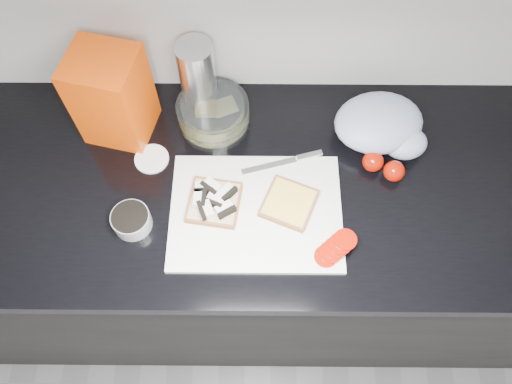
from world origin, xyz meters
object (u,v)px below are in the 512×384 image
at_px(bread_bag, 112,96).
at_px(glass_bowl, 213,114).
at_px(steel_canister, 198,78).
at_px(cutting_board, 256,212).

bearing_deg(bread_bag, glass_bowl, 16.01).
height_order(bread_bag, steel_canister, bread_bag).
height_order(glass_bowl, bread_bag, bread_bag).
relative_size(bread_bag, steel_canister, 1.14).
relative_size(cutting_board, steel_canister, 1.87).
distance_m(glass_bowl, steel_canister, 0.10).
height_order(cutting_board, bread_bag, bread_bag).
xyz_separation_m(cutting_board, bread_bag, (-0.34, 0.25, 0.12)).
xyz_separation_m(glass_bowl, bread_bag, (-0.23, -0.01, 0.08)).
height_order(glass_bowl, steel_canister, steel_canister).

